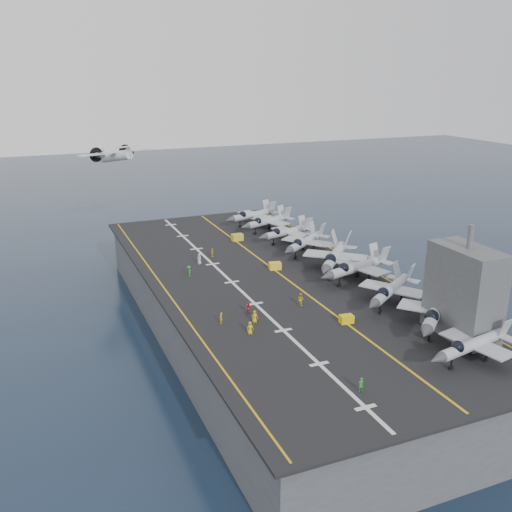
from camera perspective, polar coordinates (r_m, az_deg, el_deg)
name	(u,v)px	position (r m, az deg, el deg)	size (l,w,h in m)	color
ground	(265,333)	(100.48, 0.88, -7.72)	(500.00, 500.00, 0.00)	#142135
hull	(265,307)	(98.41, 0.90, -5.10)	(36.00, 90.00, 10.00)	#56595E
flight_deck	(265,278)	(96.49, 0.91, -2.26)	(38.00, 92.00, 0.40)	black
foul_line	(281,275)	(97.58, 2.53, -1.90)	(0.35, 90.00, 0.02)	gold
landing_centerline	(232,282)	(94.33, -2.43, -2.62)	(0.50, 90.00, 0.02)	silver
deck_edge_port	(167,291)	(91.40, -8.93, -3.52)	(0.25, 90.00, 0.02)	gold
deck_edge_stbd	(359,264)	(104.77, 10.24, -0.77)	(0.25, 90.00, 0.02)	gold
island_superstructure	(465,281)	(78.03, 20.19, -2.39)	(5.00, 10.00, 15.00)	#56595E
fighter_jet_0	(473,344)	(73.34, 20.87, -8.18)	(14.82, 11.36, 4.62)	#A1AAB3
fighter_jet_1	(436,310)	(80.56, 17.56, -5.17)	(18.25, 17.75, 5.32)	gray
fighter_jet_2	(391,289)	(86.83, 13.33, -3.21)	(17.37, 16.10, 5.02)	gray
fighter_jet_3	(357,266)	(95.33, 10.11, -1.01)	(17.25, 13.84, 5.22)	#8C939B
fighter_jet_4	(335,256)	(99.37, 7.86, 0.04)	(19.10, 19.63, 5.72)	#939AA1
fighter_jet_5	(305,241)	(108.58, 4.94, 1.49)	(17.20, 16.16, 4.97)	#9099A0
fighter_jet_6	(288,231)	(115.76, 3.18, 2.49)	(15.15, 11.99, 4.62)	gray
fighter_jet_7	(268,221)	(123.62, 1.22, 3.56)	(16.11, 13.36, 4.79)	#8D949B
fighter_jet_8	(253,214)	(129.15, -0.31, 4.20)	(16.04, 13.14, 4.80)	#90989E
tow_cart_a	(346,319)	(80.25, 9.03, -6.24)	(1.98, 1.40, 1.12)	yellow
tow_cart_b	(275,266)	(100.17, 1.91, -0.99)	(2.30, 1.71, 1.26)	yellow
tow_cart_c	(237,237)	(117.27, -1.89, 1.88)	(2.34, 1.58, 1.36)	gold
crew_0	(250,328)	(75.90, -0.59, -7.21)	(1.09, 0.75, 1.76)	gold
crew_1	(221,318)	(79.07, -3.52, -6.23)	(1.04, 1.16, 1.61)	#D2B307
crew_2	(248,308)	(82.19, -0.79, -5.21)	(1.17, 1.12, 1.64)	#B21919
crew_3	(189,271)	(97.17, -6.71, -1.52)	(0.92, 1.24, 1.90)	#20932C
crew_4	(212,253)	(106.99, -4.38, 0.34)	(1.07, 1.21, 1.69)	yellow
crew_5	(199,259)	(103.25, -5.69, -0.28)	(1.07, 1.34, 1.95)	silver
crew_6	(361,385)	(64.30, 10.44, -12.53)	(1.07, 0.75, 1.71)	#248A2C
crew_7	(301,299)	(85.07, 4.48, -4.34)	(1.10, 1.33, 1.90)	yellow
transport_plane	(116,157)	(143.40, -13.84, 9.59)	(23.03, 19.63, 4.60)	silver
crew_8	(255,317)	(79.22, -0.13, -6.08)	(1.09, 0.75, 1.76)	gold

